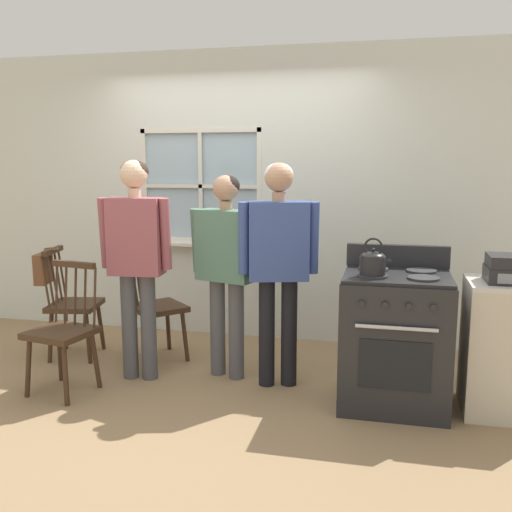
{
  "coord_description": "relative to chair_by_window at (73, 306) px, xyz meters",
  "views": [
    {
      "loc": [
        1.4,
        -3.83,
        1.68
      ],
      "look_at": [
        0.46,
        0.14,
        1.0
      ],
      "focal_mm": 40.0,
      "sensor_mm": 36.0,
      "label": 1
    }
  ],
  "objects": [
    {
      "name": "potted_plant",
      "position": [
        0.93,
        0.85,
        0.55
      ],
      "size": [
        0.12,
        0.12,
        0.27
      ],
      "color": "beige",
      "rests_on": "wall_back"
    },
    {
      "name": "stove",
      "position": [
        2.7,
        -0.39,
        0.02
      ],
      "size": [
        0.72,
        0.68,
        1.08
      ],
      "color": "#232326",
      "rests_on": "ground_plane"
    },
    {
      "name": "person_elderly_left",
      "position": [
        0.78,
        -0.35,
        0.58
      ],
      "size": [
        0.56,
        0.25,
        1.69
      ],
      "rotation": [
        0.0,
        0.0,
        0.09
      ],
      "color": "#4C4C51",
      "rests_on": "ground_plane"
    },
    {
      "name": "handbag",
      "position": [
        -0.23,
        -0.04,
        0.33
      ],
      "size": [
        0.22,
        0.23,
        0.31
      ],
      "color": "brown",
      "rests_on": "chair_by_window"
    },
    {
      "name": "chair_center_cluster",
      "position": [
        0.74,
        0.08,
        0.0
      ],
      "size": [
        0.58,
        0.58,
        0.95
      ],
      "rotation": [
        0.0,
        0.0,
        2.38
      ],
      "color": "#3D2819",
      "rests_on": "ground_plane"
    },
    {
      "name": "wall_back",
      "position": [
        1.26,
        0.94,
        0.89
      ],
      "size": [
        6.4,
        0.16,
        2.7
      ],
      "color": "silver",
      "rests_on": "ground_plane"
    },
    {
      "name": "side_counter",
      "position": [
        3.43,
        -0.36,
        0.0
      ],
      "size": [
        0.55,
        0.5,
        0.9
      ],
      "color": "beige",
      "rests_on": "ground_plane"
    },
    {
      "name": "person_adult_right",
      "position": [
        1.85,
        -0.23,
        0.57
      ],
      "size": [
        0.6,
        0.32,
        1.67
      ],
      "rotation": [
        0.0,
        0.0,
        0.26
      ],
      "color": "black",
      "rests_on": "ground_plane"
    },
    {
      "name": "kettle",
      "position": [
        2.54,
        -0.52,
        0.57
      ],
      "size": [
        0.21,
        0.17,
        0.25
      ],
      "color": "black",
      "rests_on": "stove"
    },
    {
      "name": "person_teen_center",
      "position": [
        1.43,
        -0.15,
        0.51
      ],
      "size": [
        0.61,
        0.34,
        1.58
      ],
      "rotation": [
        0.0,
        0.0,
        -0.3
      ],
      "color": "#4C4C51",
      "rests_on": "ground_plane"
    },
    {
      "name": "chair_by_window",
      "position": [
        0.0,
        0.0,
        0.0
      ],
      "size": [
        0.47,
        0.49,
        0.95
      ],
      "rotation": [
        0.0,
        0.0,
        1.76
      ],
      "color": "#3D2819",
      "rests_on": "ground_plane"
    },
    {
      "name": "ground_plane",
      "position": [
        1.24,
        -0.46,
        -0.45
      ],
      "size": [
        16.0,
        16.0,
        0.0
      ],
      "primitive_type": "plane",
      "color": "#937551"
    },
    {
      "name": "chair_near_wall",
      "position": [
        0.35,
        -0.72,
        0.0
      ],
      "size": [
        0.49,
        0.47,
        0.95
      ],
      "rotation": [
        0.0,
        0.0,
        -0.18
      ],
      "color": "#3D2819",
      "rests_on": "ground_plane"
    }
  ]
}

